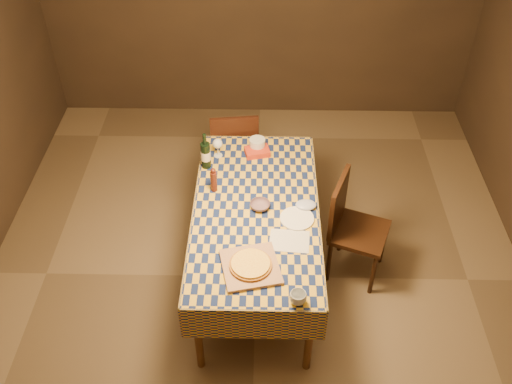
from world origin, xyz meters
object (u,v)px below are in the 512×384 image
at_px(bowl, 260,206).
at_px(white_plate, 297,218).
at_px(pizza, 251,264).
at_px(dining_table, 256,217).
at_px(wine_bottle, 206,155).
at_px(chair_far, 234,148).
at_px(chair_right, 351,223).
at_px(cutting_board, 251,267).

distance_m(bowl, white_plate, 0.30).
bearing_deg(bowl, pizza, -95.32).
xyz_separation_m(dining_table, wine_bottle, (-0.41, 0.50, 0.20)).
distance_m(chair_far, chair_right, 1.36).
relative_size(dining_table, chair_far, 1.98).
height_order(bowl, white_plate, bowl).
bearing_deg(pizza, chair_right, 41.89).
bearing_deg(chair_right, white_plate, -153.86).
bearing_deg(bowl, chair_right, 8.02).
relative_size(pizza, wine_bottle, 1.13).
bearing_deg(cutting_board, chair_far, 96.73).
height_order(wine_bottle, chair_far, wine_bottle).
relative_size(cutting_board, bowl, 2.48).
bearing_deg(wine_bottle, chair_right, -18.39).
height_order(pizza, wine_bottle, wine_bottle).
bearing_deg(white_plate, wine_bottle, 139.90).
xyz_separation_m(white_plate, chair_right, (0.44, 0.22, -0.25)).
bearing_deg(chair_right, dining_table, -170.89).
height_order(pizza, bowl, pizza).
height_order(cutting_board, chair_right, chair_right).
bearing_deg(dining_table, chair_right, 9.11).
xyz_separation_m(dining_table, chair_far, (-0.22, 1.08, -0.17)).
distance_m(dining_table, pizza, 0.58).
height_order(wine_bottle, chair_right, wine_bottle).
relative_size(bowl, chair_right, 0.16).
bearing_deg(dining_table, pizza, -92.45).
relative_size(cutting_board, wine_bottle, 1.17).
relative_size(pizza, chair_far, 0.39).
bearing_deg(chair_right, wine_bottle, 161.61).
distance_m(cutting_board, wine_bottle, 1.14).
xyz_separation_m(cutting_board, white_plate, (0.33, 0.47, -0.00)).
xyz_separation_m(bowl, chair_right, (0.71, 0.10, -0.27)).
distance_m(cutting_board, pizza, 0.03).
bearing_deg(dining_table, white_plate, -17.84).
height_order(dining_table, pizza, pizza).
relative_size(white_plate, chair_far, 0.27).
height_order(cutting_board, white_plate, cutting_board).
bearing_deg(chair_right, bowl, -171.98).
relative_size(dining_table, pizza, 5.14).
bearing_deg(chair_far, white_plate, -66.09).
relative_size(dining_table, white_plate, 7.39).
bearing_deg(white_plate, pizza, -124.68).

